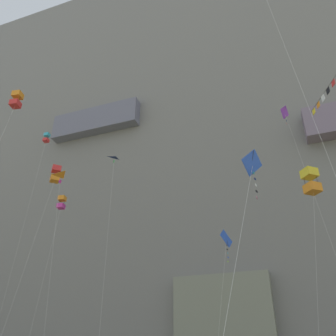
% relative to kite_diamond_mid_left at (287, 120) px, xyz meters
% --- Properties ---
extents(cliff_face, '(180.00, 31.05, 79.21)m').
position_rel_kite_diamond_mid_left_xyz_m(cliff_face, '(-10.39, 24.27, 12.92)').
color(cliff_face, slate).
rests_on(cliff_face, ground).
extents(kite_diamond_mid_left, '(3.45, 2.01, 28.71)m').
position_rel_kite_diamond_mid_left_xyz_m(kite_diamond_mid_left, '(0.00, 0.00, 0.00)').
color(kite_diamond_mid_left, purple).
rests_on(kite_diamond_mid_left, ground).
extents(kite_delta_high_center, '(3.65, 3.11, 20.82)m').
position_rel_kite_diamond_mid_left_xyz_m(kite_delta_high_center, '(-23.71, -5.34, -6.69)').
color(kite_delta_high_center, orange).
rests_on(kite_delta_high_center, ground).
extents(kite_box_upper_left, '(1.05, 1.87, 19.93)m').
position_rel_kite_diamond_mid_left_xyz_m(kite_box_upper_left, '(-24.90, -3.51, -7.53)').
color(kite_box_upper_left, orange).
rests_on(kite_box_upper_left, ground).
extents(kite_box_front_field, '(1.03, 3.52, 35.64)m').
position_rel_kite_diamond_mid_left_xyz_m(kite_box_front_field, '(-35.31, 3.81, 8.03)').
color(kite_box_front_field, '#38B2D1').
rests_on(kite_box_front_field, ground).
extents(kite_box_upper_right, '(1.35, 5.46, 23.43)m').
position_rel_kite_diamond_mid_left_xyz_m(kite_box_upper_right, '(-25.68, -4.35, -4.23)').
color(kite_box_upper_right, red).
rests_on(kite_box_upper_right, ground).
extents(kite_delta_low_right, '(2.96, 4.92, 23.32)m').
position_rel_kite_diamond_mid_left_xyz_m(kite_delta_low_right, '(-18.31, -4.16, -5.01)').
color(kite_delta_low_right, navy).
rests_on(kite_delta_low_right, ground).
extents(kite_box_mid_center, '(1.84, 4.95, 26.01)m').
position_rel_kite_diamond_mid_left_xyz_m(kite_box_mid_center, '(-23.78, -13.92, -1.55)').
color(kite_box_mid_center, orange).
rests_on(kite_box_mid_center, ground).
extents(kite_diamond_high_left, '(2.37, 4.74, 11.70)m').
position_rel_kite_diamond_mid_left_xyz_m(kite_diamond_high_left, '(-2.81, -20.01, -16.33)').
color(kite_diamond_high_left, blue).
rests_on(kite_diamond_high_left, ground).
extents(kite_banner_upper_mid, '(4.18, 5.61, 25.96)m').
position_rel_kite_diamond_mid_left_xyz_m(kite_banner_upper_mid, '(3.49, -4.51, -1.88)').
color(kite_banner_upper_mid, black).
rests_on(kite_banner_upper_mid, ground).
extents(kite_box_far_right, '(3.22, 2.76, 17.81)m').
position_rel_kite_diamond_mid_left_xyz_m(kite_box_far_right, '(0.63, -4.91, -9.94)').
color(kite_box_far_right, yellow).
rests_on(kite_box_far_right, ground).
extents(kite_diamond_near_cliff, '(2.32, 3.75, 16.15)m').
position_rel_kite_diamond_mid_left_xyz_m(kite_diamond_near_cliff, '(-8.19, 2.61, -11.94)').
color(kite_diamond_near_cliff, blue).
rests_on(kite_diamond_near_cliff, ground).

